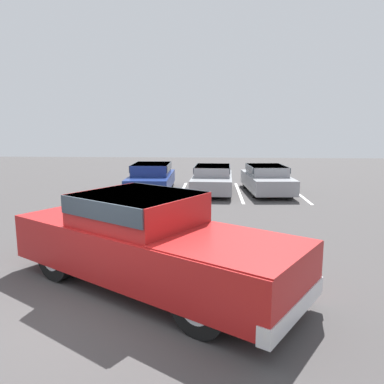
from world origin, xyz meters
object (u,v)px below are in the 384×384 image
at_px(parked_sedan_a, 152,177).
at_px(parked_sedan_b, 212,178).
at_px(parked_sedan_c, 267,178).
at_px(pickup_truck, 151,241).

xyz_separation_m(parked_sedan_a, parked_sedan_b, (2.81, -0.13, -0.03)).
xyz_separation_m(parked_sedan_a, parked_sedan_c, (5.25, -0.12, -0.02)).
relative_size(parked_sedan_b, parked_sedan_c, 1.02).
bearing_deg(parked_sedan_b, pickup_truck, -3.91).
bearing_deg(parked_sedan_a, parked_sedan_c, 87.27).
height_order(pickup_truck, parked_sedan_b, pickup_truck).
bearing_deg(parked_sedan_c, pickup_truck, -23.10).
bearing_deg(parked_sedan_b, parked_sedan_a, -90.55).
xyz_separation_m(pickup_truck, parked_sedan_b, (1.10, 10.29, -0.24)).
bearing_deg(parked_sedan_a, parked_sedan_b, 85.81).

